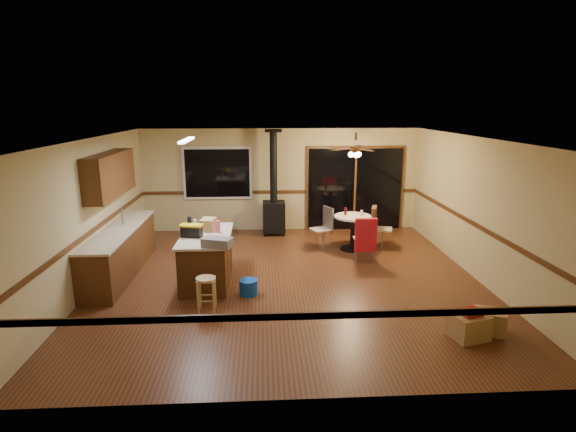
{
  "coord_description": "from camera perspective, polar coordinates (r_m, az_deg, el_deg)",
  "views": [
    {
      "loc": [
        -0.45,
        -7.82,
        3.17
      ],
      "look_at": [
        0.0,
        0.3,
        1.15
      ],
      "focal_mm": 28.0,
      "sensor_mm": 36.0,
      "label": 1
    }
  ],
  "objects": [
    {
      "name": "floor",
      "position": [
        8.45,
        0.11,
        -8.08
      ],
      "size": [
        7.0,
        7.0,
        0.0
      ],
      "primitive_type": "plane",
      "color": "#4F2916",
      "rests_on": "ground"
    },
    {
      "name": "ceiling",
      "position": [
        7.85,
        0.12,
        9.78
      ],
      "size": [
        7.0,
        7.0,
        0.0
      ],
      "primitive_type": "plane",
      "rotation": [
        3.14,
        0.0,
        0.0
      ],
      "color": "silver",
      "rests_on": "ground"
    },
    {
      "name": "wall_back",
      "position": [
        11.48,
        -0.89,
        4.58
      ],
      "size": [
        7.0,
        0.0,
        7.0
      ],
      "primitive_type": "plane",
      "rotation": [
        1.57,
        0.0,
        0.0
      ],
      "color": "tan",
      "rests_on": "ground"
    },
    {
      "name": "wall_front",
      "position": [
        4.73,
        2.59,
        -9.37
      ],
      "size": [
        7.0,
        0.0,
        7.0
      ],
      "primitive_type": "plane",
      "rotation": [
        -1.57,
        0.0,
        0.0
      ],
      "color": "tan",
      "rests_on": "ground"
    },
    {
      "name": "wall_left",
      "position": [
        8.6,
        -23.85,
        0.18
      ],
      "size": [
        0.0,
        7.0,
        7.0
      ],
      "primitive_type": "plane",
      "rotation": [
        1.57,
        0.0,
        1.57
      ],
      "color": "tan",
      "rests_on": "ground"
    },
    {
      "name": "wall_right",
      "position": [
        8.96,
        23.07,
        0.77
      ],
      "size": [
        0.0,
        7.0,
        7.0
      ],
      "primitive_type": "plane",
      "rotation": [
        1.57,
        0.0,
        -1.57
      ],
      "color": "tan",
      "rests_on": "ground"
    },
    {
      "name": "chair_rail",
      "position": [
        8.13,
        0.12,
        -1.54
      ],
      "size": [
        7.0,
        7.0,
        0.08
      ],
      "primitive_type": null,
      "color": "#4A2A12",
      "rests_on": "ground"
    },
    {
      "name": "window",
      "position": [
        11.45,
        -8.94,
        5.4
      ],
      "size": [
        1.72,
        0.1,
        1.32
      ],
      "primitive_type": "cube",
      "color": "black",
      "rests_on": "ground"
    },
    {
      "name": "sliding_door",
      "position": [
        11.71,
        8.47,
        3.37
      ],
      "size": [
        2.52,
        0.1,
        2.1
      ],
      "primitive_type": "cube",
      "color": "black",
      "rests_on": "ground"
    },
    {
      "name": "lower_cabinets",
      "position": [
        9.18,
        -20.5,
        -4.33
      ],
      "size": [
        0.6,
        3.0,
        0.86
      ],
      "primitive_type": "cube",
      "color": "#502C14",
      "rests_on": "ground"
    },
    {
      "name": "countertop",
      "position": [
        9.06,
        -20.74,
        -1.62
      ],
      "size": [
        0.64,
        3.04,
        0.04
      ],
      "primitive_type": "cube",
      "color": "beige",
      "rests_on": "lower_cabinets"
    },
    {
      "name": "upper_cabinets",
      "position": [
        9.08,
        -21.68,
        4.92
      ],
      "size": [
        0.35,
        2.0,
        0.8
      ],
      "primitive_type": "cube",
      "color": "#502C14",
      "rests_on": "ground"
    },
    {
      "name": "kitchen_island",
      "position": [
        8.35,
        -10.27,
        -5.29
      ],
      "size": [
        0.88,
        1.68,
        0.9
      ],
      "color": "#432410",
      "rests_on": "ground"
    },
    {
      "name": "wood_stove",
      "position": [
        11.14,
        -1.81,
        1.29
      ],
      "size": [
        0.55,
        0.5,
        2.52
      ],
      "color": "black",
      "rests_on": "ground"
    },
    {
      "name": "ceiling_fan",
      "position": [
        9.79,
        8.55,
        8.19
      ],
      "size": [
        0.24,
        0.24,
        0.55
      ],
      "color": "brown",
      "rests_on": "ceiling"
    },
    {
      "name": "fluorescent_strip",
      "position": [
        8.25,
        -12.75,
        9.37
      ],
      "size": [
        0.1,
        1.2,
        0.04
      ],
      "primitive_type": "cube",
      "color": "white",
      "rests_on": "ceiling"
    },
    {
      "name": "toolbox_grey",
      "position": [
        7.47,
        -8.96,
        -3.32
      ],
      "size": [
        0.54,
        0.41,
        0.15
      ],
      "primitive_type": "cube",
      "rotation": [
        0.0,
        0.0,
        -0.34
      ],
      "color": "slate",
      "rests_on": "kitchen_island"
    },
    {
      "name": "toolbox_black",
      "position": [
        8.1,
        -12.14,
        -1.94
      ],
      "size": [
        0.38,
        0.25,
        0.19
      ],
      "primitive_type": "cube",
      "rotation": [
        0.0,
        0.0,
        -0.19
      ],
      "color": "black",
      "rests_on": "kitchen_island"
    },
    {
      "name": "toolbox_yellow_lid",
      "position": [
        8.07,
        -12.18,
        -1.18
      ],
      "size": [
        0.42,
        0.28,
        0.03
      ],
      "primitive_type": "cube",
      "rotation": [
        0.0,
        0.0,
        -0.19
      ],
      "color": "gold",
      "rests_on": "toolbox_black"
    },
    {
      "name": "box_on_island",
      "position": [
        8.46,
        -10.1,
        -1.07
      ],
      "size": [
        0.3,
        0.37,
        0.22
      ],
      "primitive_type": "cube",
      "rotation": [
        0.0,
        0.0,
        -0.18
      ],
      "color": "olive",
      "rests_on": "kitchen_island"
    },
    {
      "name": "bottle_dark",
      "position": [
        8.47,
        -12.37,
        -0.97
      ],
      "size": [
        0.08,
        0.08,
        0.27
      ],
      "primitive_type": "cylinder",
      "rotation": [
        0.0,
        0.0,
        -0.04
      ],
      "color": "black",
      "rests_on": "kitchen_island"
    },
    {
      "name": "bottle_pink",
      "position": [
        8.26,
        -8.86,
        -1.37
      ],
      "size": [
        0.07,
        0.07,
        0.22
      ],
      "primitive_type": "cylinder",
      "rotation": [
        0.0,
        0.0,
        -0.02
      ],
      "color": "#D84C8C",
      "rests_on": "kitchen_island"
    },
    {
      "name": "bottle_white",
      "position": [
        8.6,
        -11.72,
        -1.03
      ],
      "size": [
        0.07,
        0.07,
        0.18
      ],
      "primitive_type": "cylinder",
      "rotation": [
        0.0,
        0.0,
        -0.16
      ],
      "color": "white",
      "rests_on": "kitchen_island"
    },
    {
      "name": "bar_stool",
      "position": [
        7.25,
        -10.3,
        -9.78
      ],
      "size": [
        0.38,
        0.38,
        0.56
      ],
      "primitive_type": "cylinder",
      "rotation": [
        0.0,
        0.0,
        0.25
      ],
      "color": "tan",
      "rests_on": "floor"
    },
    {
      "name": "blue_bucket",
      "position": [
        7.82,
        -5.03,
        -8.99
      ],
      "size": [
        0.36,
        0.36,
        0.26
      ],
      "primitive_type": "cylinder",
      "rotation": [
        0.0,
        0.0,
        0.14
      ],
      "color": "#0D4AB9",
      "rests_on": "floor"
    },
    {
      "name": "dining_table",
      "position": [
        10.09,
        8.2,
        -1.37
      ],
      "size": [
        0.83,
        0.83,
        0.78
      ],
      "color": "black",
      "rests_on": "ground"
    },
    {
      "name": "glass_red",
      "position": [
        10.08,
        7.32,
        0.6
      ],
      "size": [
        0.08,
        0.08,
        0.16
      ],
      "primitive_type": "cylinder",
      "rotation": [
        0.0,
        0.0,
        -0.34
      ],
      "color": "#590C14",
      "rests_on": "dining_table"
    },
    {
      "name": "glass_cream",
      "position": [
        10.0,
        9.33,
        0.35
      ],
      "size": [
        0.07,
        0.07,
        0.14
      ],
      "primitive_type": "cylinder",
      "rotation": [
        0.0,
        0.0,
        -0.25
      ],
      "color": "beige",
      "rests_on": "dining_table"
    },
    {
      "name": "chair_left",
      "position": [
        10.12,
        4.7,
        -0.88
      ],
      "size": [
        0.53,
        0.53,
        0.51
      ],
      "color": "tan",
      "rests_on": "ground"
    },
    {
      "name": "chair_near",
      "position": [
        9.27,
        9.83,
        -2.38
      ],
      "size": [
        0.44,
        0.48,
        0.7
      ],
      "color": "tan",
      "rests_on": "ground"
    },
    {
      "name": "chair_right",
      "position": [
        10.29,
        10.98,
        -0.79
      ],
      "size": [
        0.57,
        0.54,
        0.7
      ],
      "color": "tan",
      "rests_on": "ground"
    },
    {
      "name": "box_under_window",
      "position": [
        11.09,
        -8.63,
        -1.63
      ],
      "size": [
        0.61,
        0.51,
        0.44
      ],
      "primitive_type": "cube",
      "rotation": [
        0.0,
        0.0,
        0.12
      ],
      "color": "olive",
      "rests_on": "floor"
    },
    {
      "name": "box_corner_a",
      "position": [
        6.9,
        22.01,
        -12.84
      ],
      "size": [
        0.56,
        0.51,
        0.36
      ],
      "primitive_type": "cube",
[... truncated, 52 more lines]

